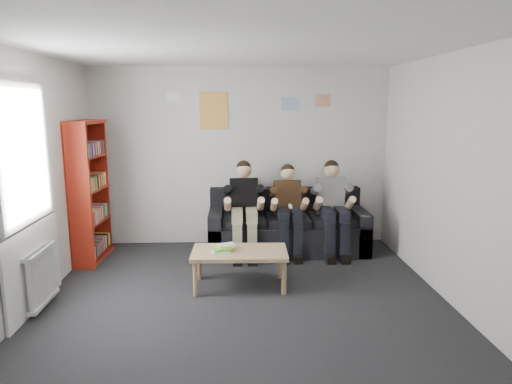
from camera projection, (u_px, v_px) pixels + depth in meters
room_shell at (244, 185)px, 4.54m from camera, size 5.00×5.00×5.00m
sofa at (287, 229)px, 6.80m from camera, size 2.29×0.94×0.89m
bookshelf at (90, 191)px, 6.25m from camera, size 0.29×0.87×1.94m
coffee_table at (240, 255)px, 5.38m from camera, size 1.12×0.62×0.45m
game_cases at (223, 248)px, 5.35m from camera, size 0.28×0.25×0.07m
person_left at (244, 209)px, 6.50m from camera, size 0.40×0.87×1.35m
person_middle at (289, 210)px, 6.53m from camera, size 0.38×0.81×1.30m
person_right at (333, 208)px, 6.56m from camera, size 0.40×0.87×1.35m
radiator at (41, 277)px, 4.83m from camera, size 0.10×0.64×0.60m
window at (28, 214)px, 4.70m from camera, size 0.05×1.30×2.36m
poster_large at (214, 111)px, 6.83m from camera, size 0.42×0.01×0.55m
poster_blue at (290, 104)px, 6.87m from camera, size 0.25×0.01×0.20m
poster_pink at (323, 101)px, 6.88m from camera, size 0.22×0.01×0.18m
poster_sign at (173, 97)px, 6.77m from camera, size 0.20×0.01×0.14m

